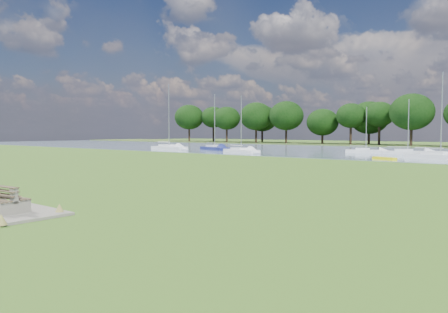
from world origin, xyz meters
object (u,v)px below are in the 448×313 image
Objects in this scene: kayak at (384,158)px; sailboat_1 at (365,150)px; sailboat_3 at (440,155)px; sailboat_0 at (407,151)px; bench_pair at (2,200)px; sailboat_4 at (169,147)px; sailboat_7 at (214,147)px; sailboat_2 at (241,150)px.

kayak is 0.45× the size of sailboat_1.
sailboat_0 is at bearing 139.01° from sailboat_3.
sailboat_1 reaches higher than bench_pair.
sailboat_0 is at bearing 19.90° from sailboat_4.
kayak is at bearing 6.93° from sailboat_7.
sailboat_3 is at bearing -75.58° from sailboat_0.
kayak is 12.14m from sailboat_0.
sailboat_4 is (-38.94, -2.00, 0.04)m from sailboat_3.
bench_pair is at bearing -37.97° from sailboat_7.
bench_pair is 38.22m from kayak.
sailboat_2 is 9.59m from sailboat_7.
kayak is at bearing 84.40° from bench_pair.
kayak is 29.38m from sailboat_7.
bench_pair is at bearing -101.23° from sailboat_1.
bench_pair reaches higher than kayak.
sailboat_1 is 0.80× the size of sailboat_2.
sailboat_4 is at bearing -164.04° from sailboat_3.
sailboat_7 is at bearing 37.49° from sailboat_4.
sailboat_2 is 0.90× the size of sailboat_7.
sailboat_1 is 22.58m from sailboat_7.
sailboat_4 reaches higher than sailboat_0.
sailboat_1 is 0.60× the size of sailboat_4.
sailboat_3 reaches higher than sailboat_1.
sailboat_7 is (-28.47, 44.59, 0.00)m from bench_pair.
sailboat_4 is at bearing -158.99° from kayak.
kayak is at bearing -105.01° from sailboat_0.
sailboat_4 is (-34.50, 40.55, 0.07)m from bench_pair.
sailboat_2 is at bearing -161.51° from sailboat_3.
sailboat_1 is 0.72× the size of sailboat_7.
kayak is at bearing -0.22° from sailboat_4.
bench_pair is 44.89m from sailboat_2.
sailboat_7 reaches higher than kayak.
sailboat_2 is 0.75× the size of sailboat_4.
sailboat_0 is 34.72m from sailboat_4.
sailboat_0 reaches higher than bench_pair.
sailboat_2 is 14.56m from sailboat_4.
kayak is at bearing -79.56° from sailboat_1.
sailboat_2 is 0.86× the size of sailboat_3.
sailboat_1 is (-6.70, 50.57, -0.07)m from bench_pair.
sailboat_2 reaches higher than sailboat_1.
sailboat_3 is (11.13, -8.02, 0.09)m from sailboat_1.
sailboat_4 is (-14.56, 0.33, 0.11)m from sailboat_2.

